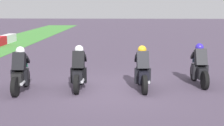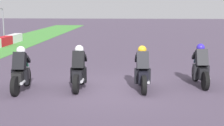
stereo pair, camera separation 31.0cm
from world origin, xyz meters
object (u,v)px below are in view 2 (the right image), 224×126
(rider_lane_a, at_px, (201,68))
(rider_lane_b, at_px, (142,72))
(rider_lane_c, at_px, (79,71))
(rider_lane_d, at_px, (21,73))

(rider_lane_a, height_order, rider_lane_b, same)
(rider_lane_c, relative_size, rider_lane_d, 1.00)
(rider_lane_a, bearing_deg, rider_lane_b, 105.80)
(rider_lane_a, xyz_separation_m, rider_lane_c, (-0.76, 4.29, 0.00))
(rider_lane_a, relative_size, rider_lane_d, 1.00)
(rider_lane_c, xyz_separation_m, rider_lane_d, (-0.40, 1.92, 0.00))
(rider_lane_b, bearing_deg, rider_lane_c, 86.71)
(rider_lane_b, relative_size, rider_lane_d, 1.00)
(rider_lane_c, height_order, rider_lane_d, same)
(rider_lane_a, bearing_deg, rider_lane_c, 96.61)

